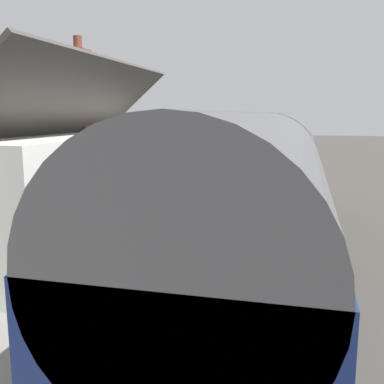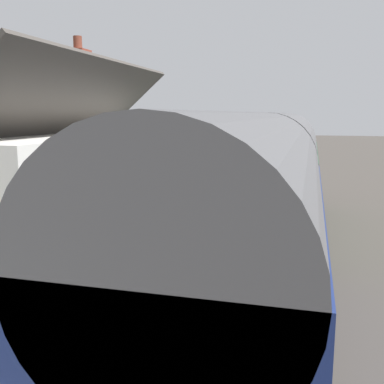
% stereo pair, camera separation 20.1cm
% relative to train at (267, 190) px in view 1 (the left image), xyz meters
% --- Properties ---
extents(ground_plane, '(160.00, 160.00, 0.00)m').
position_rel_train_xyz_m(ground_plane, '(1.40, 0.90, -2.22)').
color(ground_plane, '#423D38').
extents(platform, '(32.00, 5.52, 0.88)m').
position_rel_train_xyz_m(platform, '(1.40, 4.66, -1.78)').
color(platform, gray).
rests_on(platform, ground).
extents(platform_edge_coping, '(32.00, 0.36, 0.02)m').
position_rel_train_xyz_m(platform_edge_coping, '(1.40, 2.08, -1.33)').
color(platform_edge_coping, beige).
rests_on(platform_edge_coping, platform).
extents(rail_near, '(52.00, 0.08, 0.14)m').
position_rel_train_xyz_m(rail_near, '(1.40, -0.72, -2.15)').
color(rail_near, gray).
rests_on(rail_near, ground).
extents(rail_far, '(52.00, 0.08, 0.14)m').
position_rel_train_xyz_m(rail_far, '(1.40, 0.72, -2.15)').
color(rail_far, gray).
rests_on(rail_far, ground).
extents(train, '(18.85, 2.73, 4.32)m').
position_rel_train_xyz_m(train, '(0.00, 0.00, 0.00)').
color(train, black).
rests_on(train, ground).
extents(station_building, '(7.36, 4.02, 5.53)m').
position_rel_train_xyz_m(station_building, '(-2.63, 5.28, 0.26)').
color(station_building, white).
rests_on(station_building, platform).
extents(bench_by_lamp, '(1.42, 0.50, 0.88)m').
position_rel_train_xyz_m(bench_by_lamp, '(5.10, 3.35, -0.86)').
color(bench_by_lamp, teal).
rests_on(bench_by_lamp, platform).
extents(bench_mid_platform, '(1.42, 0.49, 0.88)m').
position_rel_train_xyz_m(bench_mid_platform, '(8.82, 3.50, -0.86)').
color(bench_mid_platform, teal).
rests_on(bench_mid_platform, platform).
extents(bench_near_building, '(1.40, 0.45, 0.88)m').
position_rel_train_xyz_m(bench_near_building, '(2.81, 3.40, -0.86)').
color(bench_near_building, teal).
rests_on(bench_near_building, platform).
extents(planter_edge_far, '(0.64, 0.64, 0.99)m').
position_rel_train_xyz_m(planter_edge_far, '(-6.45, 2.51, -0.79)').
color(planter_edge_far, black).
rests_on(planter_edge_far, platform).
extents(planter_bench_right, '(0.97, 0.32, 0.63)m').
position_rel_train_xyz_m(planter_bench_right, '(9.22, 5.74, -1.03)').
color(planter_bench_right, black).
rests_on(planter_bench_right, platform).
extents(planter_by_door, '(0.46, 0.46, 0.73)m').
position_rel_train_xyz_m(planter_by_door, '(7.71, 4.43, -0.97)').
color(planter_by_door, gray).
rests_on(planter_by_door, platform).
extents(planter_bench_left, '(0.54, 0.54, 0.82)m').
position_rel_train_xyz_m(planter_bench_left, '(6.81, 6.79, -0.92)').
color(planter_bench_left, black).
rests_on(planter_bench_left, platform).
extents(planter_under_sign, '(1.00, 0.32, 0.60)m').
position_rel_train_xyz_m(planter_under_sign, '(10.01, 2.99, -1.05)').
color(planter_under_sign, '#9E5138').
rests_on(planter_under_sign, platform).
extents(planter_corner_building, '(0.48, 0.48, 0.80)m').
position_rel_train_xyz_m(planter_corner_building, '(10.43, 3.67, -0.94)').
color(planter_corner_building, teal).
rests_on(planter_corner_building, platform).
extents(tree_far_right, '(4.42, 3.91, 7.35)m').
position_rel_train_xyz_m(tree_far_right, '(6.13, 11.45, 2.48)').
color(tree_far_right, '#4C3828').
rests_on(tree_far_right, ground).
extents(tree_mid_background, '(4.01, 4.34, 7.13)m').
position_rel_train_xyz_m(tree_mid_background, '(12.27, 11.80, 2.80)').
color(tree_mid_background, '#4C3828').
rests_on(tree_mid_background, ground).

